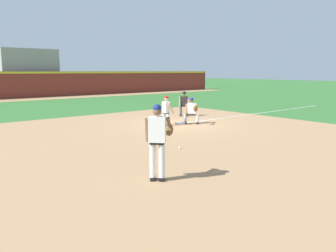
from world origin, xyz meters
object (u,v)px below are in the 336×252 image
(first_base_bag, at_px, (180,123))
(first_baseman, at_px, (192,109))
(pitcher, at_px, (158,138))
(umpire, at_px, (184,103))
(baseball, at_px, (180,148))
(baserunner, at_px, (166,109))

(first_base_bag, relative_size, first_baseman, 0.28)
(pitcher, height_order, umpire, pitcher)
(pitcher, relative_size, first_baseman, 1.39)
(baseball, bearing_deg, first_base_bag, 48.61)
(first_base_bag, xyz_separation_m, umpire, (2.12, 2.05, 0.75))
(pitcher, bearing_deg, baserunner, 49.66)
(baseball, relative_size, umpire, 0.05)
(first_baseman, bearing_deg, baseball, -137.64)
(first_base_bag, relative_size, baserunner, 0.26)
(first_base_bag, bearing_deg, pitcher, -134.82)
(umpire, bearing_deg, pitcher, -135.12)
(first_base_bag, relative_size, umpire, 0.26)
(pitcher, bearing_deg, first_base_bag, 45.18)
(baserunner, bearing_deg, first_base_bag, -9.59)
(first_baseman, bearing_deg, baserunner, 158.41)
(first_base_bag, distance_m, baserunner, 1.08)
(baserunner, bearing_deg, baseball, -123.64)
(first_base_bag, xyz_separation_m, pitcher, (-6.07, -6.10, 1.01))
(baserunner, bearing_deg, first_baseman, -21.59)
(umpire, bearing_deg, baseball, -133.03)
(baseball, relative_size, baserunner, 0.05)
(first_base_bag, bearing_deg, umpire, 44.02)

